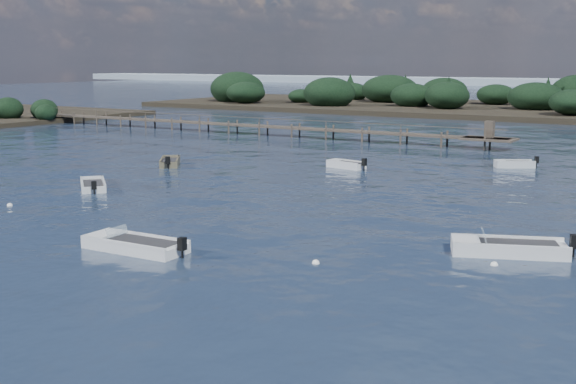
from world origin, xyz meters
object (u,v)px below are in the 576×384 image
Objects in this scene: tender_far_grey_b at (514,165)px; tender_far_white at (346,166)px; jetty at (263,126)px; dinghy_mid_white_b at (508,250)px; tender_far_grey at (170,163)px; dinghy_mid_grey at (93,186)px; dinghy_mid_white_a at (135,247)px.

tender_far_white is at bearing -146.84° from tender_far_grey_b.
tender_far_white is 26.70m from jetty.
dinghy_mid_white_b is 33.17m from tender_far_grey.
dinghy_mid_white_b reaches higher than tender_far_white.
jetty reaches higher than tender_far_grey_b.
tender_far_grey_b is 32.71m from jetty.
tender_far_grey is (-23.97, -13.47, 0.01)m from tender_far_grey_b.
dinghy_mid_white_b is 1.45× the size of tender_far_grey.
tender_far_grey_b is 27.50m from tender_far_grey.
jetty reaches higher than dinghy_mid_grey.
tender_far_grey_b is at bearing 48.85° from dinghy_mid_grey.
tender_far_grey_b is 35.47m from dinghy_mid_white_a.
dinghy_mid_white_a is at bearing -82.99° from tender_far_white.
dinghy_mid_white_b is at bearing -47.31° from tender_far_white.
dinghy_mid_white_a is 50.81m from jetty.
tender_far_white is 0.89× the size of dinghy_mid_grey.
dinghy_mid_grey is 0.06× the size of jetty.
dinghy_mid_white_a reaches higher than tender_far_grey_b.
dinghy_mid_grey is at bearing 175.49° from dinghy_mid_white_b.
dinghy_mid_white_b is 27.32m from tender_far_grey_b.
tender_far_white is 13.38m from tender_far_grey_b.
jetty is (-23.06, 45.26, 0.83)m from dinghy_mid_white_a.
tender_far_grey is at bearing -154.28° from tender_far_white.
dinghy_mid_white_b reaches higher than tender_far_grey.
dinghy_mid_grey is 0.76× the size of dinghy_mid_white_a.
tender_far_white reaches higher than dinghy_mid_grey.
tender_far_grey is (-12.78, -6.15, 0.01)m from tender_far_white.
dinghy_mid_white_a reaches higher than tender_far_white.
tender_far_grey_b is 0.83× the size of dinghy_mid_grey.
dinghy_mid_white_b is 52.77m from jetty.
dinghy_mid_grey is 36.32m from jetty.
tender_far_grey_b is 0.64× the size of dinghy_mid_white_a.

